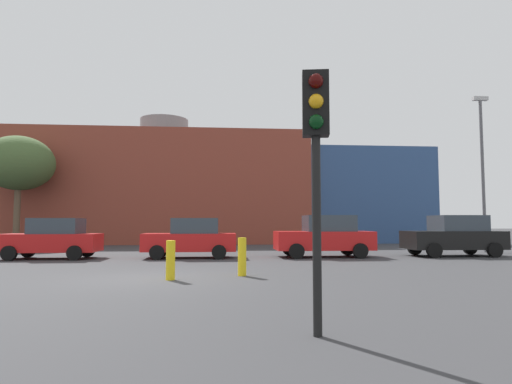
{
  "coord_description": "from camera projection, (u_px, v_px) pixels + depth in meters",
  "views": [
    {
      "loc": [
        1.94,
        -12.15,
        1.5
      ],
      "look_at": [
        3.63,
        7.77,
        2.94
      ],
      "focal_mm": 30.3,
      "sensor_mm": 36.0,
      "label": 1
    }
  ],
  "objects": [
    {
      "name": "parked_car_2",
      "position": [
        191.0,
        238.0,
        18.7
      ],
      "size": [
        3.96,
        1.94,
        1.72
      ],
      "rotation": [
        0.0,
        0.0,
        3.14
      ],
      "color": "red",
      "rests_on": "ground_plane"
    },
    {
      "name": "building_backdrop",
      "position": [
        163.0,
        194.0,
        36.2
      ],
      "size": [
        42.18,
        12.8,
        10.25
      ],
      "color": "brown",
      "rests_on": "ground_plane"
    },
    {
      "name": "bare_tree_0",
      "position": [
        19.0,
        164.0,
        27.35
      ],
      "size": [
        4.31,
        4.31,
        7.02
      ],
      "color": "brown",
      "rests_on": "ground_plane"
    },
    {
      "name": "street_lamp",
      "position": [
        482.0,
        163.0,
        22.58
      ],
      "size": [
        0.8,
        0.24,
        8.18
      ],
      "color": "#59595E",
      "rests_on": "ground_plane"
    },
    {
      "name": "parked_car_1",
      "position": [
        52.0,
        239.0,
        18.21
      ],
      "size": [
        3.95,
        1.94,
        1.71
      ],
      "rotation": [
        0.0,
        0.0,
        3.14
      ],
      "color": "red",
      "rests_on": "ground_plane"
    },
    {
      "name": "parked_car_4",
      "position": [
        454.0,
        236.0,
        19.71
      ],
      "size": [
        4.28,
        2.1,
        1.86
      ],
      "rotation": [
        0.0,
        0.0,
        3.14
      ],
      "color": "black",
      "rests_on": "ground_plane"
    },
    {
      "name": "bollard_yellow_1",
      "position": [
        171.0,
        260.0,
        11.44
      ],
      "size": [
        0.24,
        0.24,
        1.04
      ],
      "primitive_type": "cylinder",
      "color": "yellow",
      "rests_on": "ground_plane"
    },
    {
      "name": "bollard_yellow_0",
      "position": [
        242.0,
        257.0,
        12.33
      ],
      "size": [
        0.24,
        0.24,
        1.09
      ],
      "primitive_type": "cylinder",
      "color": "yellow",
      "rests_on": "ground_plane"
    },
    {
      "name": "ground_plane",
      "position": [
        148.0,
        278.0,
        11.81
      ],
      "size": [
        200.0,
        200.0,
        0.0
      ],
      "primitive_type": "plane",
      "color": "#38383A"
    },
    {
      "name": "traffic_light_near_right",
      "position": [
        316.0,
        139.0,
        5.89
      ],
      "size": [
        0.4,
        0.39,
        3.59
      ],
      "rotation": [
        0.0,
        0.0,
        -1.74
      ],
      "color": "black",
      "rests_on": "ground_plane"
    },
    {
      "name": "parked_car_3",
      "position": [
        325.0,
        236.0,
        19.21
      ],
      "size": [
        4.26,
        2.09,
        1.85
      ],
      "rotation": [
        0.0,
        0.0,
        3.14
      ],
      "color": "red",
      "rests_on": "ground_plane"
    }
  ]
}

